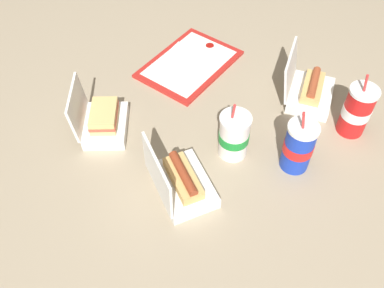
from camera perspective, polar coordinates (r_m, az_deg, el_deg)
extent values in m
plane|color=gray|center=(1.34, -0.28, -2.66)|extent=(3.20, 3.20, 0.00)
cube|color=red|center=(1.67, -0.35, 10.61)|extent=(0.39, 0.29, 0.01)
cube|color=white|center=(1.66, -0.35, 10.79)|extent=(0.34, 0.25, 0.00)
cylinder|color=white|center=(1.72, 2.38, 12.68)|extent=(0.04, 0.04, 0.02)
cylinder|color=#9E140F|center=(1.71, 2.39, 12.94)|extent=(0.03, 0.03, 0.01)
cube|color=white|center=(1.71, -1.33, 12.08)|extent=(0.10, 0.10, 0.00)
cube|color=white|center=(1.65, 2.31, 10.55)|extent=(0.11, 0.05, 0.00)
cube|color=white|center=(1.27, -1.15, -5.50)|extent=(0.24, 0.25, 0.04)
cube|color=white|center=(1.18, -4.65, -4.16)|extent=(0.13, 0.18, 0.15)
cube|color=tan|center=(1.24, -1.18, -4.56)|extent=(0.15, 0.17, 0.03)
cylinder|color=brown|center=(1.22, -1.19, -3.92)|extent=(0.11, 0.14, 0.03)
cylinder|color=yellow|center=(1.21, -1.20, -3.67)|extent=(0.08, 0.11, 0.01)
cube|color=white|center=(1.45, -11.37, 2.44)|extent=(0.23, 0.21, 0.04)
cube|color=white|center=(1.40, -15.06, 4.75)|extent=(0.16, 0.12, 0.14)
cube|color=#DBB770|center=(1.42, -11.55, 3.25)|extent=(0.15, 0.14, 0.02)
cube|color=#D64C38|center=(1.41, -11.65, 3.69)|extent=(0.16, 0.14, 0.01)
cube|color=#DBB770|center=(1.40, -11.75, 4.14)|extent=(0.15, 0.14, 0.02)
cube|color=white|center=(1.58, 15.50, 6.28)|extent=(0.22, 0.18, 0.04)
cube|color=white|center=(1.52, 13.02, 9.56)|extent=(0.20, 0.07, 0.14)
cube|color=tan|center=(1.55, 15.78, 7.24)|extent=(0.16, 0.10, 0.03)
cylinder|color=#9E4728|center=(1.54, 15.97, 7.89)|extent=(0.15, 0.06, 0.03)
cylinder|color=yellow|center=(1.53, 16.04, 8.14)|extent=(0.12, 0.03, 0.01)
cylinder|color=#1938B7|center=(1.31, 13.97, -0.47)|extent=(0.09, 0.09, 0.16)
cylinder|color=red|center=(1.31, 14.01, -0.34)|extent=(0.09, 0.09, 0.04)
cylinder|color=white|center=(1.25, 14.70, 2.05)|extent=(0.09, 0.09, 0.01)
cylinder|color=red|center=(1.22, 14.63, 3.07)|extent=(0.01, 0.02, 0.06)
cylinder|color=white|center=(1.32, 5.60, 0.99)|extent=(0.09, 0.09, 0.15)
cylinder|color=#198C33|center=(1.32, 5.60, 1.02)|extent=(0.09, 0.09, 0.03)
cylinder|color=white|center=(1.26, 5.87, 3.33)|extent=(0.10, 0.10, 0.01)
cylinder|color=red|center=(1.23, 5.56, 4.36)|extent=(0.01, 0.01, 0.06)
cylinder|color=red|center=(1.47, 21.06, 4.03)|extent=(0.09, 0.09, 0.17)
cylinder|color=white|center=(1.47, 21.10, 4.13)|extent=(0.09, 0.09, 0.04)
cylinder|color=white|center=(1.41, 22.07, 6.54)|extent=(0.09, 0.09, 0.01)
cylinder|color=red|center=(1.38, 22.16, 7.54)|extent=(0.01, 0.02, 0.06)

